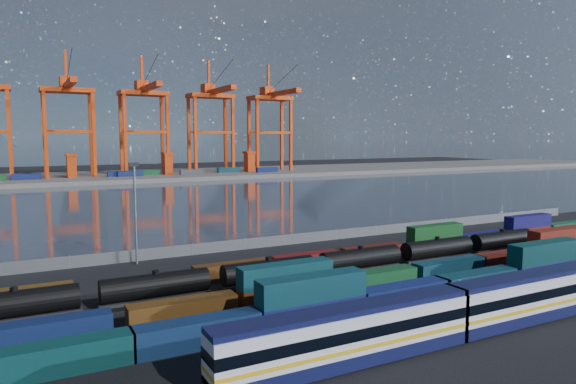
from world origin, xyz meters
name	(u,v)px	position (x,y,z in m)	size (l,w,h in m)	color
ground	(383,279)	(0.00, 0.00, 0.00)	(700.00, 700.00, 0.00)	black
harbor_water	(182,201)	(0.00, 105.00, 0.01)	(700.00, 700.00, 0.00)	#2E3542
far_quay	(123,176)	(0.00, 210.00, 1.00)	(700.00, 70.00, 2.00)	#514F4C
distant_mountains	(57,68)	(63.02, 1600.00, 220.29)	(2470.00, 1100.00, 520.00)	#1E2630
passenger_train	(540,295)	(5.27, -21.42, 2.82)	(78.51, 3.27, 5.61)	silver
container_row_south	(406,290)	(-5.02, -10.69, 2.03)	(140.65, 2.61, 5.55)	#45474A
container_row_mid	(456,262)	(10.71, -3.58, 2.15)	(141.62, 2.48, 5.28)	#434448
container_row_north	(328,255)	(-2.93, 10.35, 1.80)	(140.14, 2.32, 4.94)	navy
tanker_string	(317,265)	(-8.69, 4.41, 2.13)	(91.29, 2.96, 4.24)	black
waterfront_fence	(293,239)	(0.00, 28.00, 1.00)	(160.12, 0.12, 2.20)	#595B5E
yard_light_mast	(135,208)	(-30.00, 26.00, 9.30)	(1.60, 0.40, 16.60)	slate
gantry_cranes	(107,102)	(-7.50, 203.37, 37.56)	(198.56, 45.24, 61.27)	red
quay_containers	(105,174)	(-11.00, 195.46, 3.30)	(172.58, 10.99, 2.60)	navy
straddle_carriers	(121,164)	(-2.50, 200.00, 7.82)	(140.00, 7.00, 11.10)	red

